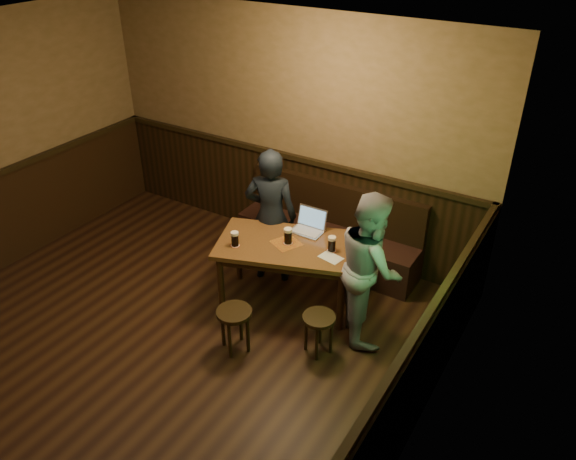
# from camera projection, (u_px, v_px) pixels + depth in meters

# --- Properties ---
(room) EXTENTS (5.04, 6.04, 2.84)m
(room) POSITION_uv_depth(u_px,v_px,m) (112.00, 260.00, 4.62)
(room) COLOR black
(room) RESTS_ON ground
(bench) EXTENTS (2.20, 0.50, 0.95)m
(bench) POSITION_uv_depth(u_px,v_px,m) (328.00, 238.00, 6.61)
(bench) COLOR black
(bench) RESTS_ON ground
(pub_table) EXTENTS (1.58, 1.21, 0.75)m
(pub_table) POSITION_uv_depth(u_px,v_px,m) (286.00, 251.00, 5.74)
(pub_table) COLOR #513417
(pub_table) RESTS_ON ground
(stool_left) EXTENTS (0.40, 0.40, 0.46)m
(stool_left) POSITION_uv_depth(u_px,v_px,m) (234.00, 318.00, 5.26)
(stool_left) COLOR black
(stool_left) RESTS_ON ground
(stool_right) EXTENTS (0.41, 0.41, 0.43)m
(stool_right) POSITION_uv_depth(u_px,v_px,m) (319.00, 323.00, 5.24)
(stool_right) COLOR black
(stool_right) RESTS_ON ground
(pint_left) EXTENTS (0.10, 0.10, 0.16)m
(pint_left) POSITION_uv_depth(u_px,v_px,m) (235.00, 239.00, 5.61)
(pint_left) COLOR #992F12
(pint_left) RESTS_ON pub_table
(pint_mid) EXTENTS (0.11, 0.11, 0.17)m
(pint_mid) POSITION_uv_depth(u_px,v_px,m) (288.00, 236.00, 5.65)
(pint_mid) COLOR #992F12
(pint_mid) RESTS_ON pub_table
(pint_right) EXTENTS (0.10, 0.10, 0.16)m
(pint_right) POSITION_uv_depth(u_px,v_px,m) (332.00, 244.00, 5.53)
(pint_right) COLOR #992F12
(pint_right) RESTS_ON pub_table
(laptop) EXTENTS (0.33, 0.27, 0.23)m
(laptop) POSITION_uv_depth(u_px,v_px,m) (309.00, 225.00, 5.88)
(laptop) COLOR silver
(laptop) RESTS_ON pub_table
(menu) EXTENTS (0.25, 0.19, 0.00)m
(menu) POSITION_uv_depth(u_px,v_px,m) (331.00, 258.00, 5.46)
(menu) COLOR silver
(menu) RESTS_ON pub_table
(person_suit) EXTENTS (0.67, 0.55, 1.57)m
(person_suit) POSITION_uv_depth(u_px,v_px,m) (271.00, 216.00, 6.09)
(person_suit) COLOR black
(person_suit) RESTS_ON ground
(person_grey) EXTENTS (0.90, 0.95, 1.54)m
(person_grey) POSITION_uv_depth(u_px,v_px,m) (370.00, 267.00, 5.29)
(person_grey) COLOR gray
(person_grey) RESTS_ON ground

